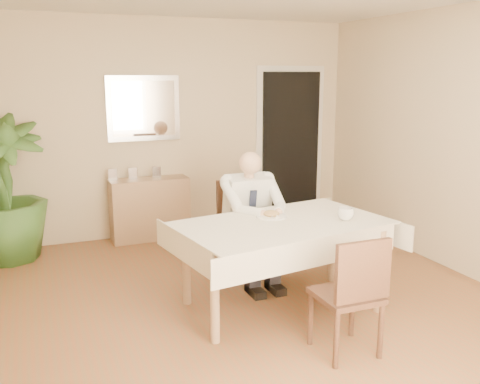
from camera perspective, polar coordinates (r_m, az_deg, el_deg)
name	(u,v)px	position (r m, az deg, el deg)	size (l,w,h in m)	color
room	(256,158)	(4.22, 1.75, 3.69)	(5.00, 5.02, 2.60)	brown
doorway	(290,147)	(7.13, 5.36, 4.80)	(0.96, 0.07, 2.10)	silver
mirror	(144,108)	(6.44, -10.25, 8.76)	(0.86, 0.04, 0.76)	silver
dining_table	(282,232)	(4.44, 4.51, -4.28)	(1.88, 1.29, 0.75)	#90744F
chair_far	(242,222)	(5.26, 0.25, -3.21)	(0.49, 0.49, 0.93)	#442818
chair_near	(353,290)	(3.80, 11.94, -10.24)	(0.42, 0.42, 0.88)	#442818
seated_man	(254,212)	(4.95, 1.51, -2.19)	(0.48, 0.72, 1.24)	white
plate	(271,216)	(4.56, 3.36, -2.58)	(0.26, 0.26, 0.02)	white
food	(271,214)	(4.56, 3.36, -2.32)	(0.14, 0.14, 0.06)	olive
knife	(279,215)	(4.52, 4.14, -2.51)	(0.01, 0.01, 0.13)	silver
fork	(270,216)	(4.49, 3.22, -2.61)	(0.01, 0.01, 0.13)	silver
coffee_mug	(346,214)	(4.53, 11.21, -2.33)	(0.13, 0.13, 0.10)	white
sideboard	(150,209)	(6.48, -9.58, -1.79)	(0.92, 0.31, 0.74)	#90744F
photo_frame_left	(113,175)	(6.35, -13.43, 1.79)	(0.10, 0.02, 0.14)	silver
photo_frame_center	(133,173)	(6.38, -11.36, 1.95)	(0.10, 0.02, 0.14)	silver
photo_frame_right	(157,172)	(6.41, -8.90, 2.09)	(0.10, 0.02, 0.14)	silver
potted_palm	(3,189)	(6.10, -23.93, 0.29)	(0.86, 0.86, 1.54)	#2F531E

